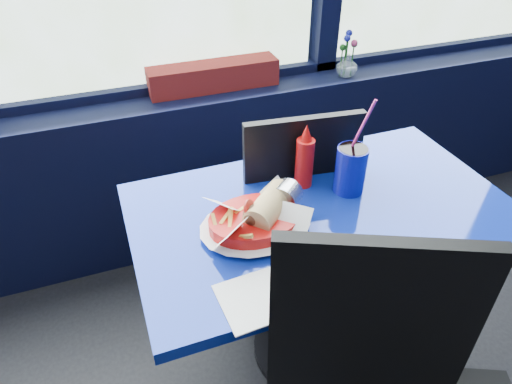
{
  "coord_description": "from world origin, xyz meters",
  "views": [
    {
      "loc": [
        -0.29,
        1.01,
        1.65
      ],
      "look_at": [
        0.07,
        1.98,
        0.88
      ],
      "focal_mm": 32.0,
      "sensor_mm": 36.0,
      "label": 1
    }
  ],
  "objects_px": {
    "chair_near_back": "(283,199)",
    "planter_box": "(213,75)",
    "flower_vase": "(347,63)",
    "ketchup_bottle": "(305,159)",
    "soda_cup": "(351,169)",
    "near_table": "(318,249)",
    "food_basket": "(257,218)"
  },
  "relations": [
    {
      "from": "planter_box",
      "to": "food_basket",
      "type": "xyz_separation_m",
      "value": [
        -0.14,
        -0.93,
        -0.07
      ]
    },
    {
      "from": "planter_box",
      "to": "flower_vase",
      "type": "distance_m",
      "value": 0.64
    },
    {
      "from": "flower_vase",
      "to": "food_basket",
      "type": "relative_size",
      "value": 0.61
    },
    {
      "from": "planter_box",
      "to": "ketchup_bottle",
      "type": "distance_m",
      "value": 0.77
    },
    {
      "from": "chair_near_back",
      "to": "planter_box",
      "type": "height_order",
      "value": "chair_near_back"
    },
    {
      "from": "flower_vase",
      "to": "planter_box",
      "type": "bearing_deg",
      "value": 171.97
    },
    {
      "from": "ketchup_bottle",
      "to": "soda_cup",
      "type": "relative_size",
      "value": 0.67
    },
    {
      "from": "chair_near_back",
      "to": "food_basket",
      "type": "bearing_deg",
      "value": 62.12
    },
    {
      "from": "planter_box",
      "to": "flower_vase",
      "type": "bearing_deg",
      "value": -7.63
    },
    {
      "from": "near_table",
      "to": "soda_cup",
      "type": "relative_size",
      "value": 3.53
    },
    {
      "from": "flower_vase",
      "to": "ketchup_bottle",
      "type": "height_order",
      "value": "flower_vase"
    },
    {
      "from": "chair_near_back",
      "to": "near_table",
      "type": "bearing_deg",
      "value": 95.95
    },
    {
      "from": "planter_box",
      "to": "flower_vase",
      "type": "relative_size",
      "value": 2.72
    },
    {
      "from": "planter_box",
      "to": "soda_cup",
      "type": "height_order",
      "value": "soda_cup"
    },
    {
      "from": "near_table",
      "to": "flower_vase",
      "type": "distance_m",
      "value": 1.02
    },
    {
      "from": "ketchup_bottle",
      "to": "soda_cup",
      "type": "distance_m",
      "value": 0.15
    },
    {
      "from": "near_table",
      "to": "ketchup_bottle",
      "type": "distance_m",
      "value": 0.31
    },
    {
      "from": "ketchup_bottle",
      "to": "chair_near_back",
      "type": "bearing_deg",
      "value": 86.96
    },
    {
      "from": "planter_box",
      "to": "near_table",
      "type": "bearing_deg",
      "value": -83.56
    },
    {
      "from": "chair_near_back",
      "to": "soda_cup",
      "type": "bearing_deg",
      "value": 120.84
    },
    {
      "from": "near_table",
      "to": "ketchup_bottle",
      "type": "xyz_separation_m",
      "value": [
        -0.01,
        0.14,
        0.28
      ]
    },
    {
      "from": "chair_near_back",
      "to": "flower_vase",
      "type": "distance_m",
      "value": 0.79
    },
    {
      "from": "flower_vase",
      "to": "ketchup_bottle",
      "type": "bearing_deg",
      "value": -128.56
    },
    {
      "from": "planter_box",
      "to": "food_basket",
      "type": "height_order",
      "value": "planter_box"
    },
    {
      "from": "planter_box",
      "to": "food_basket",
      "type": "relative_size",
      "value": 1.65
    },
    {
      "from": "soda_cup",
      "to": "near_table",
      "type": "bearing_deg",
      "value": -156.17
    },
    {
      "from": "flower_vase",
      "to": "chair_near_back",
      "type": "bearing_deg",
      "value": -136.81
    },
    {
      "from": "soda_cup",
      "to": "planter_box",
      "type": "bearing_deg",
      "value": 104.32
    },
    {
      "from": "food_basket",
      "to": "ketchup_bottle",
      "type": "xyz_separation_m",
      "value": [
        0.23,
        0.16,
        0.06
      ]
    },
    {
      "from": "planter_box",
      "to": "chair_near_back",
      "type": "bearing_deg",
      "value": -79.97
    },
    {
      "from": "planter_box",
      "to": "ketchup_bottle",
      "type": "bearing_deg",
      "value": -82.9
    },
    {
      "from": "chair_near_back",
      "to": "soda_cup",
      "type": "xyz_separation_m",
      "value": [
        0.12,
        -0.26,
        0.28
      ]
    }
  ]
}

